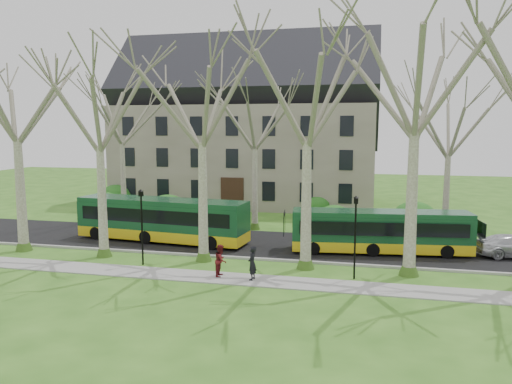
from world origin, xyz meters
The scene contains 13 objects.
ground centered at (0.00, 0.00, 0.00)m, with size 120.00×120.00×0.00m, color #35671D.
sidewalk centered at (0.00, -2.50, 0.03)m, with size 70.00×2.00×0.06m, color gray.
road centered at (0.00, 5.50, 0.03)m, with size 80.00×8.00×0.06m, color black.
curb centered at (0.00, 1.50, 0.07)m, with size 80.00×0.25×0.14m, color #A5A39E.
building centered at (-6.00, 24.00, 8.07)m, with size 26.50×12.20×16.00m.
tree_row_verge centered at (0.00, 0.30, 7.00)m, with size 49.00×7.00×14.00m.
tree_row_far centered at (-1.33, 11.00, 6.00)m, with size 33.00×7.00×12.00m.
lamp_row centered at (0.00, -1.00, 2.57)m, with size 36.22×0.22×4.30m.
hedges centered at (-4.67, 14.00, 1.00)m, with size 30.60×8.60×2.00m.
bus_lead centered at (-7.30, 4.71, 1.58)m, with size 12.13×2.53×3.03m, color #134325, non-canonical shape.
bus_follow centered at (7.37, 4.81, 1.43)m, with size 10.93×2.28×2.73m, color #134325, non-canonical shape.
pedestrian_a centered at (0.86, -2.50, 0.94)m, with size 0.64×0.42×1.76m, color black.
pedestrian_b centered at (-0.90, -2.24, 0.91)m, with size 0.82×0.64×1.69m, color #5B1418.
Camera 1 is at (6.73, -26.83, 7.90)m, focal length 35.00 mm.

